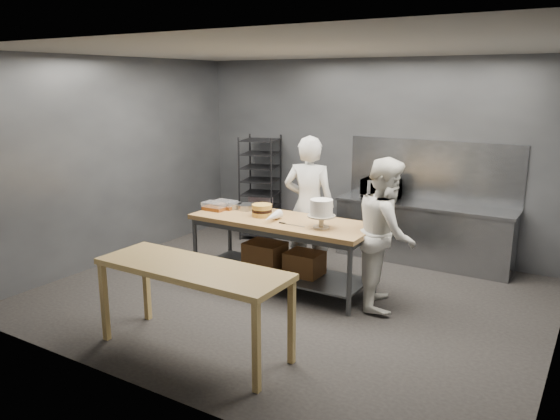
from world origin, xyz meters
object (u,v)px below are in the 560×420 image
(work_table, at_px, (282,245))
(chef_behind, at_px, (309,206))
(microwave, at_px, (381,189))
(speed_rack, at_px, (260,188))
(layer_cake, at_px, (262,210))
(near_counter, at_px, (193,274))
(frosted_cake_stand, at_px, (321,210))
(chef_right, at_px, (386,233))

(work_table, relative_size, chef_behind, 1.24)
(microwave, bearing_deg, work_table, -107.02)
(speed_rack, distance_m, layer_cake, 2.26)
(chef_behind, height_order, layer_cake, chef_behind)
(near_counter, distance_m, chef_behind, 2.63)
(chef_behind, relative_size, frosted_cake_stand, 5.52)
(microwave, bearing_deg, near_counter, -96.01)
(chef_behind, distance_m, frosted_cake_stand, 1.00)
(chef_right, bearing_deg, speed_rack, 39.58)
(speed_rack, bearing_deg, near_counter, -65.55)
(chef_right, bearing_deg, chef_behind, 48.56)
(work_table, relative_size, near_counter, 1.20)
(near_counter, xyz_separation_m, chef_right, (1.19, 2.10, 0.09))
(speed_rack, bearing_deg, chef_right, -30.43)
(chef_right, xyz_separation_m, microwave, (-0.78, 1.80, 0.15))
(chef_right, bearing_deg, microwave, 3.35)
(speed_rack, bearing_deg, layer_cake, -55.93)
(speed_rack, xyz_separation_m, chef_right, (2.92, -1.72, 0.04))
(speed_rack, distance_m, microwave, 2.16)
(work_table, height_order, speed_rack, speed_rack)
(near_counter, bearing_deg, frosted_cake_stand, 76.06)
(work_table, bearing_deg, speed_rack, 130.11)
(chef_behind, bearing_deg, near_counter, 78.79)
(near_counter, height_order, speed_rack, speed_rack)
(chef_behind, xyz_separation_m, layer_cake, (-0.34, -0.67, 0.03))
(work_table, xyz_separation_m, chef_behind, (0.04, 0.65, 0.40))
(chef_right, distance_m, frosted_cake_stand, 0.81)
(work_table, xyz_separation_m, speed_rack, (-1.56, 1.85, 0.28))
(near_counter, relative_size, frosted_cake_stand, 5.68)
(speed_rack, xyz_separation_m, chef_behind, (1.60, -1.20, 0.11))
(near_counter, bearing_deg, microwave, 83.99)
(speed_rack, bearing_deg, chef_behind, -36.81)
(work_table, xyz_separation_m, frosted_cake_stand, (0.64, -0.13, 0.57))
(speed_rack, xyz_separation_m, layer_cake, (1.26, -1.87, 0.14))
(near_counter, bearing_deg, layer_cake, 103.64)
(speed_rack, distance_m, frosted_cake_stand, 2.97)
(near_counter, distance_m, layer_cake, 2.02)
(chef_right, relative_size, layer_cake, 6.84)
(work_table, xyz_separation_m, layer_cake, (-0.29, -0.02, 0.43))
(chef_behind, relative_size, chef_right, 1.08)
(work_table, relative_size, frosted_cake_stand, 6.82)
(speed_rack, relative_size, chef_right, 0.97)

